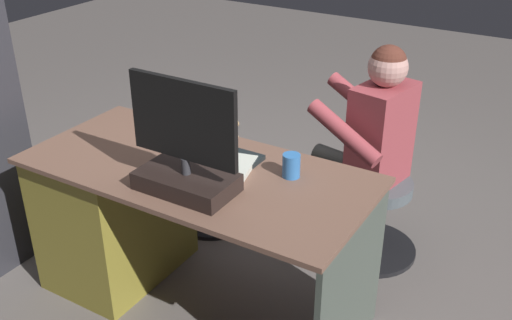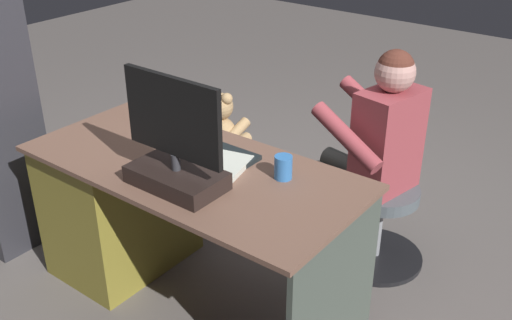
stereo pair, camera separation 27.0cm
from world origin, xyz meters
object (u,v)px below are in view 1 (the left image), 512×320
Objects in this scene: person at (364,137)px; teddy_bear at (210,127)px; monitor at (185,158)px; office_chair_teddy at (211,180)px; tv_remote at (166,159)px; visitor_chair at (373,213)px; cup at (291,166)px; keyboard at (215,152)px; computer_mouse at (159,133)px; desk at (131,210)px.

teddy_bear is at bearing 10.40° from person.
teddy_bear is (0.44, -0.78, -0.28)m from monitor.
monitor is at bearing 119.79° from office_chair_teddy.
tv_remote reaches higher than visitor_chair.
tv_remote is 0.43× the size of teddy_bear.
monitor is at bearing 45.42° from cup.
monitor is 1.10× the size of keyboard.
keyboard is at bearing -134.31° from tv_remote.
teddy_bear reaches higher than keyboard.
monitor is 0.34m from keyboard.
keyboard is 0.21m from tv_remote.
office_chair_teddy is at bearing -60.21° from monitor.
monitor is 4.82× the size of computer_mouse.
monitor is at bearing 68.65° from person.
monitor is 0.43m from cup.
person is (-0.58, -0.79, -0.07)m from tv_remote.
keyboard is 4.38× the size of computer_mouse.
person reaches higher than cup.
monitor is at bearing 142.59° from tv_remote.
monitor is 0.94m from teddy_bear.
tv_remote is (0.22, -0.15, -0.13)m from monitor.
computer_mouse reaches higher than tv_remote.
computer_mouse is 0.27× the size of teddy_bear.
cup is at bearing 83.89° from person.
computer_mouse reaches higher than visitor_chair.
keyboard is 0.32m from computer_mouse.
desk is at bearing 10.16° from cup.
desk is 3.53× the size of keyboard.
teddy_bear is at bearing -93.07° from desk.
teddy_bear is at bearing -90.00° from office_chair_teddy.
desk is at bearing 86.87° from office_chair_teddy.
cup reaches higher than visitor_chair.
office_chair_teddy is (0.36, -0.46, -0.47)m from keyboard.
person is (-0.80, -0.16, 0.39)m from office_chair_teddy.
person is at bearing -96.11° from cup.
tv_remote is 0.69m from teddy_bear.
computer_mouse is (-0.07, -0.16, 0.35)m from desk.
cup reaches higher than computer_mouse.
computer_mouse is at bearing 36.45° from visitor_chair.
office_chair_teddy is at bearing -32.49° from cup.
visitor_chair is (-0.44, -0.95, -0.62)m from monitor.
tv_remote reaches higher than office_chair_teddy.
office_chair_teddy is (0.74, -0.47, -0.51)m from cup.
cup is at bearing 147.51° from office_chair_teddy.
keyboard reaches higher than office_chair_teddy.
computer_mouse is at bearing 38.43° from person.
visitor_chair is at bearing -102.70° from cup.
visitor_chair is (-0.84, -0.62, -0.50)m from computer_mouse.
monitor is at bearing 64.97° from visitor_chair.
desk is 3.21× the size of monitor.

